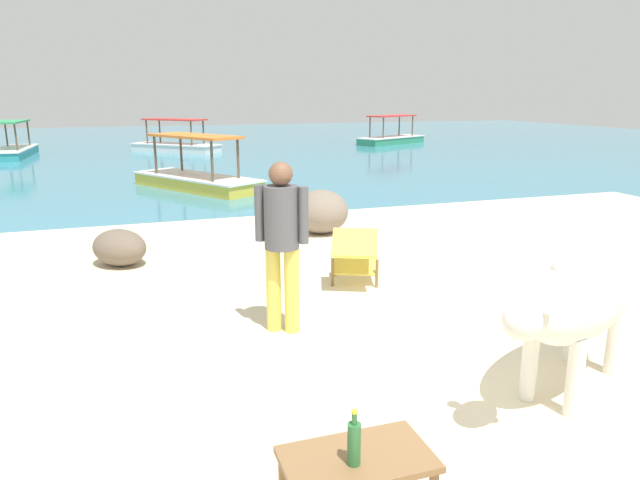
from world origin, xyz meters
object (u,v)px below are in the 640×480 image
Objects in this scene: boat_green at (391,138)px; boat_teal at (13,149)px; bottle at (354,442)px; boat_white at (176,145)px; deck_chair_near at (355,254)px; low_bench_table at (357,469)px; boat_yellow at (197,177)px; cow at (578,297)px; person_standing at (282,235)px.

boat_teal is (-15.56, -0.80, 0.00)m from boat_green.
bottle is at bearing 37.65° from boat_green.
deck_chair_near is at bearing 135.40° from boat_white.
boat_white is (-0.55, 17.53, -0.13)m from deck_chair_near.
low_bench_table is at bearing -177.85° from deck_chair_near.
boat_yellow is (0.63, 11.72, -0.31)m from bottle.
boat_green is 1.02× the size of boat_teal.
bottle is at bearing -5.45° from cow.
deck_chair_near is 0.57× the size of person_standing.
person_standing reaches higher than deck_chair_near.
boat_white is (5.80, 0.02, 0.00)m from boat_teal.
boat_white is (0.96, 21.25, -0.31)m from bottle.
boat_teal reaches higher than deck_chair_near.
bottle is at bearing 15.63° from boat_teal.
cow is 20.38m from boat_white.
cow is 2.31m from low_bench_table.
person_standing is at bearing 83.00° from low_bench_table.
low_bench_table is 0.47× the size of person_standing.
boat_green reaches higher than low_bench_table.
bottle is 0.08× the size of boat_green.
bottle is 24.51m from boat_green.
cow is 2.55× the size of low_bench_table.
cow is 0.51× the size of boat_green.
deck_chair_near is 8.05m from boat_yellow.
deck_chair_near is (1.47, 3.66, 0.02)m from low_bench_table.
low_bench_table is 0.83× the size of deck_chair_near.
boat_yellow is at bearing -149.96° from person_standing.
boat_green is at bearing -176.42° from person_standing.
boat_white is at bearing 87.40° from bottle.
cow is 2.12× the size of deck_chair_near.
boat_green is 9.79m from boat_white.
boat_white reaches higher than cow.
bottle is 21.27m from boat_white.
boat_yellow is at bearing 30.30° from deck_chair_near.
deck_chair_near is (1.51, 3.72, -0.17)m from bottle.
person_standing reaches higher than boat_white.
deck_chair_near is at bearing -24.90° from boat_yellow.
bottle is 2.75m from person_standing.
person_standing is 18.58m from boat_white.
boat_yellow is (0.59, 11.67, -0.12)m from low_bench_table.
boat_white is at bearing -21.80° from boat_green.
boat_yellow is (-0.88, 8.00, -0.13)m from deck_chair_near.
boat_white is at bearing 146.85° from boat_yellow.
cow reaches higher than low_bench_table.
boat_yellow is at bearing 86.90° from bottle.
low_bench_table is at bearing 131.11° from boat_white.
person_standing is at bearing 155.64° from deck_chair_near.
person_standing is (0.32, 2.64, 0.58)m from low_bench_table.
person_standing reaches higher than boat_green.
cow is at bearing -23.16° from boat_yellow.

